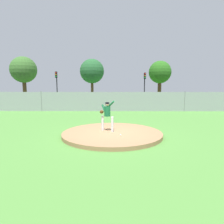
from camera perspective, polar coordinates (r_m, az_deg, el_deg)
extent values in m
plane|color=#4C8438|center=(15.98, 0.19, -1.56)|extent=(80.00, 80.00, 0.00)
cube|color=#2B2B2D|center=(24.41, 0.28, 1.58)|extent=(44.00, 7.00, 0.01)
cylinder|color=#99704C|center=(10.08, 0.04, -6.41)|extent=(5.13, 5.13, 0.18)
cylinder|color=silver|center=(10.36, -2.79, -3.27)|extent=(0.13, 0.13, 0.79)
cylinder|color=silver|center=(10.02, 0.08, -3.64)|extent=(0.13, 0.13, 0.79)
cylinder|color=#145933|center=(10.08, -1.39, 0.21)|extent=(0.32, 0.32, 0.52)
cylinder|color=#145933|center=(10.04, -0.37, 2.27)|extent=(0.43, 0.32, 0.41)
cylinder|color=#145933|center=(10.07, -2.42, 0.95)|extent=(0.28, 0.23, 0.46)
ellipsoid|color=#4C2D14|center=(10.15, -3.07, 0.03)|extent=(0.20, 0.12, 0.18)
sphere|color=tan|center=(10.04, -1.40, 2.25)|extent=(0.20, 0.20, 0.20)
cylinder|color=black|center=(10.04, -1.40, 2.64)|extent=(0.21, 0.21, 0.09)
sphere|color=white|center=(9.29, 2.53, -6.81)|extent=(0.07, 0.07, 0.07)
cube|color=gray|center=(19.84, 0.24, 3.08)|extent=(36.76, 0.03, 1.98)
cylinder|color=slate|center=(21.18, -20.10, 3.04)|extent=(0.07, 0.07, 2.08)
cylinder|color=slate|center=(21.13, 20.63, 3.01)|extent=(0.07, 0.07, 2.08)
cube|color=#B7BABF|center=(25.70, -17.07, 3.11)|extent=(1.87, 4.18, 0.76)
cube|color=black|center=(25.66, -17.13, 4.68)|extent=(1.67, 2.32, 0.65)
cylinder|color=black|center=(26.93, -16.14, 2.52)|extent=(1.81, 0.70, 0.64)
cylinder|color=black|center=(24.54, -18.02, 1.99)|extent=(1.81, 0.70, 0.64)
cube|color=silver|center=(24.41, 1.31, 3.12)|extent=(2.10, 4.70, 0.67)
cube|color=black|center=(24.37, 1.31, 4.59)|extent=(1.81, 2.63, 0.59)
cylinder|color=black|center=(25.85, 1.49, 2.62)|extent=(1.87, 0.77, 0.64)
cylinder|color=black|center=(23.03, 1.10, 2.02)|extent=(1.87, 0.77, 0.64)
cube|color=#146066|center=(24.90, 16.99, 2.89)|extent=(1.96, 4.17, 0.68)
cube|color=black|center=(24.85, 17.05, 4.49)|extent=(1.78, 2.30, 0.71)
cylinder|color=black|center=(26.15, 16.12, 2.38)|extent=(1.97, 0.67, 0.64)
cylinder|color=black|center=(23.71, 17.88, 1.82)|extent=(1.97, 0.67, 0.64)
cube|color=#161E4C|center=(24.06, -5.44, 3.03)|extent=(1.98, 4.32, 0.68)
cube|color=black|center=(24.02, -5.46, 4.60)|extent=(1.75, 2.40, 0.64)
cylinder|color=black|center=(25.40, -5.25, 2.50)|extent=(1.89, 0.72, 0.64)
cylinder|color=black|center=(22.78, -5.63, 1.93)|extent=(1.89, 0.72, 0.64)
cube|color=slate|center=(25.31, -11.25, 3.14)|extent=(1.98, 4.61, 0.67)
cube|color=black|center=(25.27, -11.29, 4.68)|extent=(1.72, 2.57, 0.69)
cylinder|color=black|center=(26.68, -10.45, 2.65)|extent=(1.80, 0.75, 0.64)
cylinder|color=black|center=(23.99, -12.10, 2.08)|extent=(1.80, 0.75, 0.64)
cone|color=orange|center=(24.69, 12.94, 2.11)|extent=(0.32, 0.32, 0.55)
cube|color=black|center=(24.71, 12.92, 1.51)|extent=(0.40, 0.40, 0.03)
cylinder|color=black|center=(29.91, -15.92, 6.88)|extent=(0.14, 0.14, 4.70)
cube|color=black|center=(29.78, -16.15, 10.53)|extent=(0.28, 0.24, 0.90)
sphere|color=red|center=(29.68, -16.24, 11.06)|extent=(0.18, 0.18, 0.18)
sphere|color=orange|center=(29.67, -16.22, 10.54)|extent=(0.18, 0.18, 0.18)
sphere|color=green|center=(29.65, -16.20, 10.02)|extent=(0.18, 0.18, 0.18)
cylinder|color=black|center=(28.92, 9.54, 6.88)|extent=(0.14, 0.14, 4.52)
cube|color=black|center=(28.78, 9.68, 10.48)|extent=(0.28, 0.24, 0.90)
sphere|color=red|center=(28.68, 9.73, 11.03)|extent=(0.18, 0.18, 0.18)
sphere|color=orange|center=(28.66, 9.72, 10.49)|extent=(0.18, 0.18, 0.18)
sphere|color=green|center=(28.65, 9.70, 9.95)|extent=(0.18, 0.18, 0.18)
cylinder|color=#4C331E|center=(34.76, -24.35, 5.79)|extent=(0.60, 0.60, 3.77)
sphere|color=#376229|center=(34.86, -24.65, 11.28)|extent=(4.17, 4.17, 4.17)
cylinder|color=#4C331E|center=(33.40, -5.85, 6.30)|extent=(0.44, 0.44, 3.68)
sphere|color=#23572C|center=(33.49, -5.93, 11.89)|extent=(4.08, 4.08, 4.08)
cylinder|color=#4C331E|center=(33.10, 13.80, 6.04)|extent=(0.59, 0.59, 3.60)
sphere|color=#27601A|center=(33.18, 13.97, 11.35)|extent=(3.64, 3.64, 3.64)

